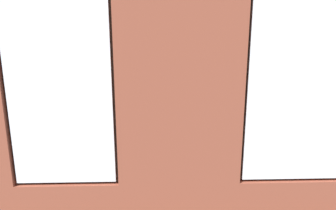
% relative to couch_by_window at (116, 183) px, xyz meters
% --- Properties ---
extents(ground_plane, '(7.01, 6.57, 0.10)m').
position_rel_couch_by_window_xyz_m(ground_plane, '(-0.77, -2.25, -0.38)').
color(ground_plane, brown).
extents(brick_wall_with_windows, '(6.41, 0.30, 3.36)m').
position_rel_couch_by_window_xyz_m(brick_wall_with_windows, '(-0.77, 0.65, 1.33)').
color(brick_wall_with_windows, brown).
rests_on(brick_wall_with_windows, ground_plane).
extents(couch_by_window, '(1.98, 0.87, 0.80)m').
position_rel_couch_by_window_xyz_m(couch_by_window, '(0.00, 0.00, 0.00)').
color(couch_by_window, black).
rests_on(couch_by_window, ground_plane).
extents(couch_left, '(0.88, 1.86, 0.80)m').
position_rel_couch_by_window_xyz_m(couch_left, '(-3.28, -1.94, 0.00)').
color(couch_left, black).
rests_on(couch_left, ground_plane).
extents(coffee_table, '(1.34, 0.81, 0.43)m').
position_rel_couch_by_window_xyz_m(coffee_table, '(-0.66, -2.59, 0.05)').
color(coffee_table, olive).
rests_on(coffee_table, ground_plane).
extents(cup_ceramic, '(0.07, 0.07, 0.09)m').
position_rel_couch_by_window_xyz_m(cup_ceramic, '(-0.76, -2.47, 0.14)').
color(cup_ceramic, '#B23D38').
rests_on(cup_ceramic, coffee_table).
extents(candle_jar, '(0.08, 0.08, 0.11)m').
position_rel_couch_by_window_xyz_m(candle_jar, '(-0.66, -2.59, 0.15)').
color(candle_jar, '#B7333D').
rests_on(candle_jar, coffee_table).
extents(remote_black, '(0.17, 0.14, 0.02)m').
position_rel_couch_by_window_xyz_m(remote_black, '(-0.26, -2.47, 0.11)').
color(remote_black, black).
rests_on(remote_black, coffee_table).
extents(media_console, '(1.06, 0.42, 0.51)m').
position_rel_couch_by_window_xyz_m(media_console, '(2.08, -2.27, -0.07)').
color(media_console, black).
rests_on(media_console, ground_plane).
extents(tv_flatscreen, '(1.05, 0.20, 0.72)m').
position_rel_couch_by_window_xyz_m(tv_flatscreen, '(2.08, -2.27, 0.55)').
color(tv_flatscreen, black).
rests_on(tv_flatscreen, media_console).
extents(papasan_chair, '(1.17, 1.17, 0.72)m').
position_rel_couch_by_window_xyz_m(papasan_chair, '(0.22, -4.07, 0.13)').
color(papasan_chair, olive).
rests_on(papasan_chair, ground_plane).
extents(potted_plant_between_couches, '(0.71, 0.76, 1.01)m').
position_rel_couch_by_window_xyz_m(potted_plant_between_couches, '(-1.45, -0.05, 0.15)').
color(potted_plant_between_couches, beige).
rests_on(potted_plant_between_couches, ground_plane).
extents(potted_plant_by_left_couch, '(0.30, 0.30, 0.57)m').
position_rel_couch_by_window_xyz_m(potted_plant_by_left_couch, '(-2.88, -3.32, 0.07)').
color(potted_plant_by_left_couch, gray).
rests_on(potted_plant_by_left_couch, ground_plane).
extents(potted_plant_beside_window_right, '(1.02, 0.96, 1.48)m').
position_rel_couch_by_window_xyz_m(potted_plant_beside_window_right, '(1.30, 0.11, 0.59)').
color(potted_plant_beside_window_right, '#9E5638').
rests_on(potted_plant_beside_window_right, ground_plane).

